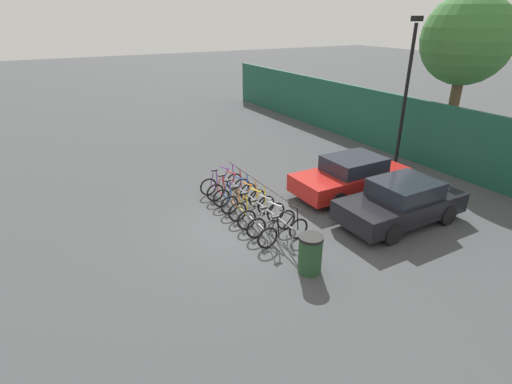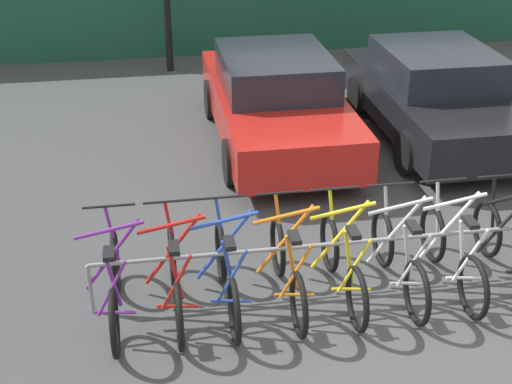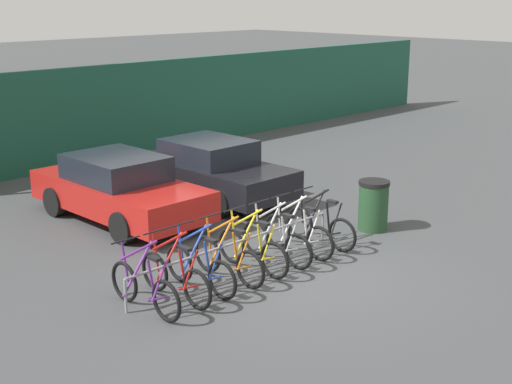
{
  "view_description": "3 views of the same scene",
  "coord_description": "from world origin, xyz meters",
  "px_view_note": "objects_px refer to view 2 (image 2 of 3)",
  "views": [
    {
      "loc": [
        9.65,
        -5.04,
        6.05
      ],
      "look_at": [
        -0.53,
        0.72,
        0.84
      ],
      "focal_mm": 28.0,
      "sensor_mm": 36.0,
      "label": 1
    },
    {
      "loc": [
        -2.34,
        -5.39,
        4.43
      ],
      "look_at": [
        -1.17,
        1.66,
        0.71
      ],
      "focal_mm": 50.0,
      "sensor_mm": 36.0,
      "label": 2
    },
    {
      "loc": [
        -8.68,
        -7.7,
        4.69
      ],
      "look_at": [
        0.17,
        1.06,
        1.2
      ],
      "focal_mm": 50.0,
      "sensor_mm": 36.0,
      "label": 3
    }
  ],
  "objects_px": {
    "bicycle_black": "(510,249)",
    "car_red": "(276,100)",
    "bicycle_blue": "(227,276)",
    "bicycle_silver": "(399,260)",
    "bicycle_white": "(452,255)",
    "car_black": "(435,95)",
    "bicycle_orange": "(288,270)",
    "bicycle_yellow": "(343,265)",
    "bicycle_red": "(175,281)",
    "bike_rack": "(317,250)",
    "bicycle_purple": "(114,286)"
  },
  "relations": [
    {
      "from": "bicycle_purple",
      "to": "car_red",
      "type": "relative_size",
      "value": 0.39
    },
    {
      "from": "bicycle_purple",
      "to": "bicycle_white",
      "type": "xyz_separation_m",
      "value": [
        3.51,
        0.0,
        0.0
      ]
    },
    {
      "from": "bicycle_silver",
      "to": "bicycle_white",
      "type": "xyz_separation_m",
      "value": [
        0.59,
        0.0,
        0.0
      ]
    },
    {
      "from": "bicycle_purple",
      "to": "bicycle_red",
      "type": "relative_size",
      "value": 1.0
    },
    {
      "from": "bicycle_blue",
      "to": "bicycle_orange",
      "type": "distance_m",
      "value": 0.62
    },
    {
      "from": "bicycle_red",
      "to": "bicycle_purple",
      "type": "bearing_deg",
      "value": -176.22
    },
    {
      "from": "bicycle_silver",
      "to": "bicycle_yellow",
      "type": "bearing_deg",
      "value": 176.85
    },
    {
      "from": "bike_rack",
      "to": "bicycle_purple",
      "type": "bearing_deg",
      "value": -175.91
    },
    {
      "from": "bicycle_yellow",
      "to": "bicycle_silver",
      "type": "height_order",
      "value": "same"
    },
    {
      "from": "bicycle_blue",
      "to": "bicycle_silver",
      "type": "height_order",
      "value": "same"
    },
    {
      "from": "bicycle_orange",
      "to": "bicycle_yellow",
      "type": "xyz_separation_m",
      "value": [
        0.58,
        0.0,
        0.0
      ]
    },
    {
      "from": "bicycle_purple",
      "to": "car_black",
      "type": "bearing_deg",
      "value": 39.35
    },
    {
      "from": "bicycle_black",
      "to": "bicycle_silver",
      "type": "bearing_deg",
      "value": 177.48
    },
    {
      "from": "bicycle_yellow",
      "to": "bicycle_silver",
      "type": "relative_size",
      "value": 1.0
    },
    {
      "from": "bicycle_purple",
      "to": "bike_rack",
      "type": "bearing_deg",
      "value": 4.57
    },
    {
      "from": "bike_rack",
      "to": "bicycle_black",
      "type": "bearing_deg",
      "value": -4.09
    },
    {
      "from": "bicycle_yellow",
      "to": "bicycle_silver",
      "type": "xyz_separation_m",
      "value": [
        0.61,
        0.0,
        0.0
      ]
    },
    {
      "from": "bicycle_black",
      "to": "bike_rack",
      "type": "bearing_deg",
      "value": 173.38
    },
    {
      "from": "bicycle_orange",
      "to": "bicycle_silver",
      "type": "distance_m",
      "value": 1.18
    },
    {
      "from": "bike_rack",
      "to": "bicycle_purple",
      "type": "relative_size",
      "value": 2.75
    },
    {
      "from": "bicycle_silver",
      "to": "bicycle_white",
      "type": "distance_m",
      "value": 0.59
    },
    {
      "from": "bicycle_purple",
      "to": "bicycle_silver",
      "type": "bearing_deg",
      "value": 0.48
    },
    {
      "from": "bicycle_white",
      "to": "bicycle_blue",
      "type": "bearing_deg",
      "value": -179.5
    },
    {
      "from": "bicycle_white",
      "to": "bicycle_black",
      "type": "bearing_deg",
      "value": 0.5
    },
    {
      "from": "bicycle_black",
      "to": "car_red",
      "type": "bearing_deg",
      "value": 110.89
    },
    {
      "from": "bicycle_black",
      "to": "car_red",
      "type": "height_order",
      "value": "car_red"
    },
    {
      "from": "bicycle_blue",
      "to": "bicycle_yellow",
      "type": "bearing_deg",
      "value": 3.33
    },
    {
      "from": "bicycle_red",
      "to": "car_red",
      "type": "relative_size",
      "value": 0.39
    },
    {
      "from": "bicycle_white",
      "to": "bicycle_black",
      "type": "xyz_separation_m",
      "value": [
        0.65,
        0.0,
        0.0
      ]
    },
    {
      "from": "bicycle_purple",
      "to": "bicycle_orange",
      "type": "bearing_deg",
      "value": 0.48
    },
    {
      "from": "bicycle_blue",
      "to": "bicycle_orange",
      "type": "xyz_separation_m",
      "value": [
        0.62,
        0.0,
        0.0
      ]
    },
    {
      "from": "bicycle_yellow",
      "to": "bicycle_black",
      "type": "bearing_deg",
      "value": 3.57
    },
    {
      "from": "bicycle_white",
      "to": "car_black",
      "type": "bearing_deg",
      "value": 71.37
    },
    {
      "from": "bicycle_white",
      "to": "bicycle_black",
      "type": "distance_m",
      "value": 0.65
    },
    {
      "from": "bicycle_yellow",
      "to": "bicycle_purple",
      "type": "bearing_deg",
      "value": -176.43
    },
    {
      "from": "bicycle_purple",
      "to": "bicycle_black",
      "type": "relative_size",
      "value": 1.0
    },
    {
      "from": "bicycle_red",
      "to": "bicycle_blue",
      "type": "relative_size",
      "value": 1.0
    },
    {
      "from": "bicycle_purple",
      "to": "bicycle_blue",
      "type": "distance_m",
      "value": 1.11
    },
    {
      "from": "bicycle_black",
      "to": "car_red",
      "type": "distance_m",
      "value": 4.45
    },
    {
      "from": "bicycle_yellow",
      "to": "bicycle_white",
      "type": "distance_m",
      "value": 1.19
    },
    {
      "from": "bicycle_blue",
      "to": "bicycle_black",
      "type": "xyz_separation_m",
      "value": [
        3.04,
        0.0,
        0.0
      ]
    },
    {
      "from": "bicycle_red",
      "to": "bicycle_white",
      "type": "relative_size",
      "value": 1.0
    },
    {
      "from": "bicycle_blue",
      "to": "car_red",
      "type": "distance_m",
      "value": 4.28
    },
    {
      "from": "bike_rack",
      "to": "bicycle_blue",
      "type": "distance_m",
      "value": 0.98
    },
    {
      "from": "bicycle_orange",
      "to": "car_red",
      "type": "xyz_separation_m",
      "value": [
        0.66,
        4.07,
        0.31
      ]
    },
    {
      "from": "bicycle_silver",
      "to": "car_red",
      "type": "relative_size",
      "value": 0.39
    },
    {
      "from": "bicycle_white",
      "to": "bicycle_yellow",
      "type": "bearing_deg",
      "value": -179.5
    },
    {
      "from": "bicycle_red",
      "to": "bicycle_yellow",
      "type": "bearing_deg",
      "value": 3.78
    },
    {
      "from": "bicycle_red",
      "to": "bicycle_silver",
      "type": "relative_size",
      "value": 1.0
    },
    {
      "from": "bicycle_silver",
      "to": "car_black",
      "type": "distance_m",
      "value": 4.39
    }
  ]
}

